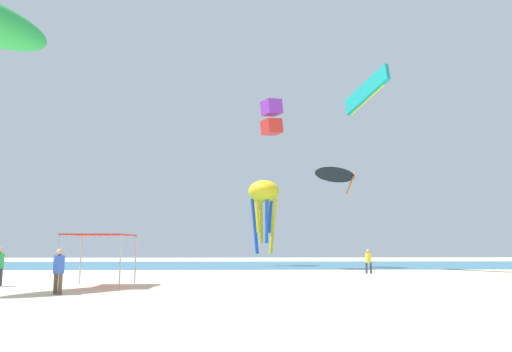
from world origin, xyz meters
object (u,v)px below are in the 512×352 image
at_px(kite_delta_black, 335,172).
at_px(kite_box_purple, 272,117).
at_px(canopy_tent, 100,237).
at_px(kite_parafoil_teal, 367,91).
at_px(person_near_tent, 59,268).
at_px(person_central, 368,259).
at_px(kite_octopus_yellow, 264,195).

relative_size(kite_delta_black, kite_box_purple, 1.59).
height_order(canopy_tent, kite_parafoil_teal, kite_parafoil_teal).
distance_m(kite_box_purple, kite_parafoil_teal, 8.47).
relative_size(canopy_tent, kite_delta_black, 0.63).
xyz_separation_m(person_near_tent, person_central, (16.44, 13.90, -0.10)).
xyz_separation_m(kite_delta_black, kite_octopus_yellow, (-6.36, 3.67, -1.79)).
bearing_deg(kite_octopus_yellow, kite_box_purple, 50.31).
relative_size(person_central, kite_parafoil_teal, 0.33).
bearing_deg(person_central, person_near_tent, -123.84).
bearing_deg(kite_octopus_yellow, canopy_tent, 23.09).
height_order(person_near_tent, kite_octopus_yellow, kite_octopus_yellow).
bearing_deg(kite_parafoil_teal, kite_octopus_yellow, 19.31).
relative_size(person_near_tent, kite_octopus_yellow, 0.26).
relative_size(canopy_tent, person_near_tent, 1.71).
bearing_deg(person_near_tent, kite_delta_black, 92.09).
bearing_deg(kite_delta_black, kite_box_purple, 53.63).
distance_m(canopy_tent, person_near_tent, 4.09).
height_order(canopy_tent, person_central, canopy_tent).
bearing_deg(kite_box_purple, canopy_tent, -57.78).
xyz_separation_m(canopy_tent, person_near_tent, (-0.50, -3.84, -1.31)).
height_order(person_central, kite_box_purple, kite_box_purple).
bearing_deg(kite_box_purple, kite_delta_black, 77.17).
xyz_separation_m(person_near_tent, kite_parafoil_teal, (17.99, 18.65, 13.87)).
distance_m(kite_box_purple, kite_octopus_yellow, 8.37).
height_order(canopy_tent, kite_box_purple, kite_box_purple).
bearing_deg(kite_octopus_yellow, person_near_tent, 25.08).
distance_m(canopy_tent, person_central, 18.91).
relative_size(canopy_tent, kite_box_purple, 1.00).
bearing_deg(person_near_tent, person_central, 77.35).
bearing_deg(kite_octopus_yellow, kite_parafoil_teal, 92.76).
relative_size(kite_box_purple, kite_parafoil_teal, 0.61).
height_order(kite_octopus_yellow, kite_parafoil_teal, kite_parafoil_teal).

